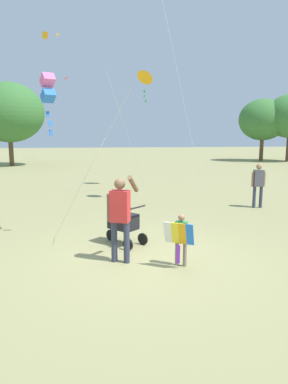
% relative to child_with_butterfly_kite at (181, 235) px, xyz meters
% --- Properties ---
extents(ground_plane, '(120.00, 120.00, 0.00)m').
position_rel_child_with_butterfly_kite_xyz_m(ground_plane, '(-0.69, 0.55, -0.63)').
color(ground_plane, '#938E5B').
extents(treeline_distant, '(46.29, 7.48, 6.65)m').
position_rel_child_with_butterfly_kite_xyz_m(treeline_distant, '(1.80, 24.35, 3.22)').
color(treeline_distant, brown).
rests_on(treeline_distant, ground).
extents(child_with_butterfly_kite, '(0.58, 0.48, 1.05)m').
position_rel_child_with_butterfly_kite_xyz_m(child_with_butterfly_kite, '(0.00, 0.00, 0.00)').
color(child_with_butterfly_kite, '#7F705B').
rests_on(child_with_butterfly_kite, ground).
extents(person_adult_flyer, '(0.67, 0.51, 1.80)m').
position_rel_child_with_butterfly_kite_xyz_m(person_adult_flyer, '(-1.16, 0.38, 0.41)').
color(person_adult_flyer, '#33384C').
rests_on(person_adult_flyer, ground).
extents(stroller, '(0.96, 0.99, 1.03)m').
position_rel_child_with_butterfly_kite_xyz_m(stroller, '(-1.04, 1.53, -0.02)').
color(stroller, black).
rests_on(stroller, ground).
extents(kite_adult_black, '(2.02, 1.98, 4.00)m').
position_rel_child_with_butterfly_kite_xyz_m(kite_adult_black, '(-2.71, 2.27, 3.00)').
color(kite_adult_black, pink).
rests_on(kite_adult_black, ground).
extents(kite_green_novelty, '(2.36, 3.12, 5.51)m').
position_rel_child_with_butterfly_kite_xyz_m(kite_green_novelty, '(0.62, 10.30, 4.53)').
color(kite_green_novelty, '#F4A319').
rests_on(kite_green_novelty, ground).
extents(distant_kites_cluster, '(5.92, 10.52, 8.94)m').
position_rel_child_with_butterfly_kite_xyz_m(distant_kites_cluster, '(-5.88, 23.59, 11.83)').
color(distant_kites_cluster, '#F4A319').
extents(person_sitting_far, '(0.50, 0.23, 1.56)m').
position_rel_child_with_butterfly_kite_xyz_m(person_sitting_far, '(3.96, 5.02, 0.29)').
color(person_sitting_far, '#33384C').
rests_on(person_sitting_far, ground).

